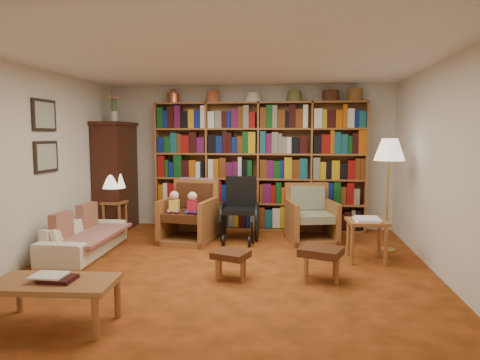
% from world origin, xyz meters
% --- Properties ---
extents(floor, '(5.00, 5.00, 0.00)m').
position_xyz_m(floor, '(0.00, 0.00, 0.00)').
color(floor, '#A84519').
rests_on(floor, ground).
extents(ceiling, '(5.00, 5.00, 0.00)m').
position_xyz_m(ceiling, '(0.00, 0.00, 2.50)').
color(ceiling, white).
rests_on(ceiling, wall_back).
extents(wall_back, '(5.00, 0.00, 5.00)m').
position_xyz_m(wall_back, '(0.00, 2.50, 1.25)').
color(wall_back, silver).
rests_on(wall_back, floor).
extents(wall_front, '(5.00, 0.00, 5.00)m').
position_xyz_m(wall_front, '(0.00, -2.50, 1.25)').
color(wall_front, silver).
rests_on(wall_front, floor).
extents(wall_left, '(0.00, 5.00, 5.00)m').
position_xyz_m(wall_left, '(-2.50, 0.00, 1.25)').
color(wall_left, silver).
rests_on(wall_left, floor).
extents(wall_right, '(0.00, 5.00, 5.00)m').
position_xyz_m(wall_right, '(2.50, 0.00, 1.25)').
color(wall_right, silver).
rests_on(wall_right, floor).
extents(bookshelf, '(3.60, 0.30, 2.42)m').
position_xyz_m(bookshelf, '(0.20, 2.33, 1.17)').
color(bookshelf, '#975F2F').
rests_on(bookshelf, floor).
extents(curio_cabinet, '(0.50, 0.95, 2.40)m').
position_xyz_m(curio_cabinet, '(-2.25, 2.00, 0.95)').
color(curio_cabinet, '#3A1A0F').
rests_on(curio_cabinet, floor).
extents(framed_pictures, '(0.03, 0.52, 0.97)m').
position_xyz_m(framed_pictures, '(-2.48, 0.30, 1.62)').
color(framed_pictures, black).
rests_on(framed_pictures, wall_left).
extents(sofa, '(1.63, 0.70, 0.47)m').
position_xyz_m(sofa, '(-2.05, 0.43, 0.23)').
color(sofa, beige).
rests_on(sofa, floor).
extents(sofa_throw, '(0.78, 1.42, 0.04)m').
position_xyz_m(sofa_throw, '(-2.00, 0.43, 0.30)').
color(sofa_throw, beige).
rests_on(sofa_throw, sofa).
extents(cushion_left, '(0.15, 0.40, 0.39)m').
position_xyz_m(cushion_left, '(-2.18, 0.78, 0.45)').
color(cushion_left, maroon).
rests_on(cushion_left, sofa).
extents(cushion_right, '(0.14, 0.39, 0.38)m').
position_xyz_m(cushion_right, '(-2.18, 0.08, 0.45)').
color(cushion_right, maroon).
rests_on(cushion_right, sofa).
extents(side_table_lamp, '(0.37, 0.37, 0.54)m').
position_xyz_m(side_table_lamp, '(-2.15, 1.67, 0.38)').
color(side_table_lamp, '#975F2F').
rests_on(side_table_lamp, floor).
extents(table_lamp, '(0.38, 0.38, 0.52)m').
position_xyz_m(table_lamp, '(-2.15, 1.67, 0.89)').
color(table_lamp, gold).
rests_on(table_lamp, side_table_lamp).
extents(armchair_leather, '(0.86, 0.90, 0.96)m').
position_xyz_m(armchair_leather, '(-0.79, 1.37, 0.39)').
color(armchair_leather, '#975F2F').
rests_on(armchair_leather, floor).
extents(armchair_sage, '(0.87, 0.89, 0.88)m').
position_xyz_m(armchair_sage, '(1.09, 1.63, 0.34)').
color(armchair_sage, '#975F2F').
rests_on(armchair_sage, floor).
extents(wheelchair, '(0.57, 0.79, 0.99)m').
position_xyz_m(wheelchair, '(-0.02, 1.48, 0.45)').
color(wheelchair, black).
rests_on(wheelchair, floor).
extents(floor_lamp, '(0.42, 0.42, 1.59)m').
position_xyz_m(floor_lamp, '(2.13, 1.12, 1.37)').
color(floor_lamp, gold).
rests_on(floor_lamp, floor).
extents(side_table_papers, '(0.52, 0.52, 0.57)m').
position_xyz_m(side_table_papers, '(1.76, 0.58, 0.45)').
color(side_table_papers, '#975F2F').
rests_on(side_table_papers, floor).
extents(footstool_a, '(0.46, 0.43, 0.32)m').
position_xyz_m(footstool_a, '(0.12, -0.34, 0.26)').
color(footstool_a, '#4A2913').
rests_on(footstool_a, floor).
extents(footstool_b, '(0.55, 0.51, 0.38)m').
position_xyz_m(footstool_b, '(1.13, -0.26, 0.31)').
color(footstool_b, '#4A2913').
rests_on(footstool_b, floor).
extents(coffee_table, '(1.08, 0.59, 0.45)m').
position_xyz_m(coffee_table, '(-1.22, -1.72, 0.35)').
color(coffee_table, '#975F2F').
rests_on(coffee_table, floor).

